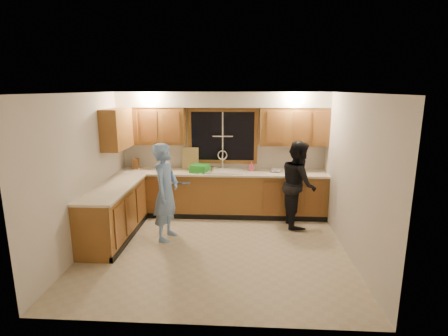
% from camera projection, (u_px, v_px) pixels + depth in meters
% --- Properties ---
extents(floor, '(4.20, 4.20, 0.00)m').
position_uv_depth(floor, '(216.00, 249.00, 5.72)').
color(floor, '#B6A88C').
rests_on(floor, ground).
extents(ceiling, '(4.20, 4.20, 0.00)m').
position_uv_depth(ceiling, '(215.00, 93.00, 5.17)').
color(ceiling, silver).
extents(wall_back, '(4.20, 0.00, 4.20)m').
position_uv_depth(wall_back, '(223.00, 153.00, 7.29)').
color(wall_back, beige).
rests_on(wall_back, ground).
extents(wall_left, '(0.00, 3.80, 3.80)m').
position_uv_depth(wall_left, '(84.00, 173.00, 5.56)').
color(wall_left, beige).
rests_on(wall_left, ground).
extents(wall_right, '(0.00, 3.80, 3.80)m').
position_uv_depth(wall_right, '(352.00, 177.00, 5.33)').
color(wall_right, beige).
rests_on(wall_right, ground).
extents(base_cabinets_back, '(4.20, 0.60, 0.88)m').
position_uv_depth(base_cabinets_back, '(222.00, 194.00, 7.18)').
color(base_cabinets_back, '#905D29').
rests_on(base_cabinets_back, ground).
extents(base_cabinets_left, '(0.60, 1.90, 0.88)m').
position_uv_depth(base_cabinets_left, '(114.00, 214.00, 6.07)').
color(base_cabinets_left, '#905D29').
rests_on(base_cabinets_left, ground).
extents(countertop_back, '(4.20, 0.63, 0.04)m').
position_uv_depth(countertop_back, '(222.00, 173.00, 7.07)').
color(countertop_back, beige).
rests_on(countertop_back, base_cabinets_back).
extents(countertop_left, '(0.63, 1.90, 0.04)m').
position_uv_depth(countertop_left, '(113.00, 188.00, 5.96)').
color(countertop_left, beige).
rests_on(countertop_left, base_cabinets_left).
extents(upper_cabinets_left, '(1.35, 0.33, 0.75)m').
position_uv_depth(upper_cabinets_left, '(152.00, 126.00, 7.09)').
color(upper_cabinets_left, '#905D29').
rests_on(upper_cabinets_left, wall_back).
extents(upper_cabinets_right, '(1.35, 0.33, 0.75)m').
position_uv_depth(upper_cabinets_right, '(294.00, 127.00, 6.93)').
color(upper_cabinets_right, '#905D29').
rests_on(upper_cabinets_right, wall_back).
extents(upper_cabinets_return, '(0.33, 0.90, 0.75)m').
position_uv_depth(upper_cabinets_return, '(117.00, 129.00, 6.52)').
color(upper_cabinets_return, '#905D29').
rests_on(upper_cabinets_return, wall_left).
extents(soffit, '(4.20, 0.35, 0.30)m').
position_uv_depth(soffit, '(222.00, 100.00, 6.88)').
color(soffit, silver).
rests_on(soffit, wall_back).
extents(window_frame, '(1.44, 0.03, 1.14)m').
position_uv_depth(window_frame, '(223.00, 136.00, 7.21)').
color(window_frame, black).
rests_on(window_frame, wall_back).
extents(sink, '(0.86, 0.52, 0.57)m').
position_uv_depth(sink, '(222.00, 174.00, 7.09)').
color(sink, white).
rests_on(sink, countertop_back).
extents(dishwasher, '(0.60, 0.56, 0.82)m').
position_uv_depth(dishwasher, '(181.00, 195.00, 7.23)').
color(dishwasher, white).
rests_on(dishwasher, floor).
extents(stove, '(0.58, 0.75, 0.90)m').
position_uv_depth(stove, '(101.00, 226.00, 5.51)').
color(stove, white).
rests_on(stove, floor).
extents(man, '(0.51, 0.68, 1.68)m').
position_uv_depth(man, '(166.00, 192.00, 5.94)').
color(man, '#729CD9').
rests_on(man, floor).
extents(woman, '(0.67, 0.83, 1.63)m').
position_uv_depth(woman, '(298.00, 184.00, 6.56)').
color(woman, black).
rests_on(woman, floor).
extents(knife_block, '(0.12, 0.10, 0.21)m').
position_uv_depth(knife_block, '(136.00, 164.00, 7.31)').
color(knife_block, brown).
rests_on(knife_block, countertop_back).
extents(cutting_board, '(0.34, 0.13, 0.44)m').
position_uv_depth(cutting_board, '(190.00, 158.00, 7.28)').
color(cutting_board, tan).
rests_on(cutting_board, countertop_back).
extents(dish_crate, '(0.40, 0.38, 0.15)m').
position_uv_depth(dish_crate, '(200.00, 168.00, 7.01)').
color(dish_crate, green).
rests_on(dish_crate, countertop_back).
extents(soap_bottle, '(0.11, 0.11, 0.19)m').
position_uv_depth(soap_bottle, '(251.00, 166.00, 7.12)').
color(soap_bottle, '#E35678').
rests_on(soap_bottle, countertop_back).
extents(bowl, '(0.28, 0.28, 0.06)m').
position_uv_depth(bowl, '(276.00, 170.00, 7.03)').
color(bowl, silver).
rests_on(bowl, countertop_back).
extents(can_left, '(0.07, 0.07, 0.11)m').
position_uv_depth(can_left, '(203.00, 170.00, 7.00)').
color(can_left, beige).
rests_on(can_left, countertop_back).
extents(can_right, '(0.09, 0.09, 0.12)m').
position_uv_depth(can_right, '(212.00, 170.00, 6.95)').
color(can_right, beige).
rests_on(can_right, countertop_back).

